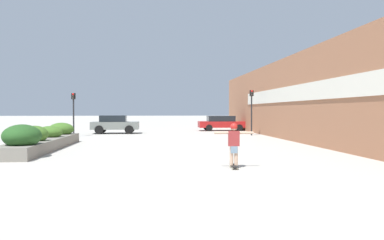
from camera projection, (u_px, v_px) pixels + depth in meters
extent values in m
cube|color=#9E6647|center=(302.00, 97.00, 22.49)|extent=(0.60, 42.24, 5.43)
cube|color=silver|center=(333.00, 88.00, 17.86)|extent=(0.06, 33.02, 0.98)
cube|color=slate|center=(44.00, 144.00, 18.52)|extent=(1.47, 9.46, 0.53)
ellipsoid|color=#234C1E|center=(22.00, 136.00, 15.18)|extent=(1.50, 1.70, 0.95)
ellipsoid|color=#3D6623|center=(35.00, 134.00, 17.15)|extent=(1.19, 1.09, 0.80)
ellipsoid|color=#3D6623|center=(50.00, 132.00, 19.67)|extent=(1.34, 1.18, 0.66)
ellipsoid|color=#3D6623|center=(61.00, 129.00, 22.12)|extent=(1.44, 1.36, 0.78)
cube|color=black|center=(234.00, 165.00, 12.40)|extent=(0.26, 0.80, 0.01)
cylinder|color=beige|center=(230.00, 166.00, 12.67)|extent=(0.06, 0.07, 0.06)
cylinder|color=beige|center=(235.00, 166.00, 12.68)|extent=(0.06, 0.07, 0.06)
cylinder|color=beige|center=(232.00, 169.00, 12.12)|extent=(0.06, 0.07, 0.06)
cylinder|color=beige|center=(238.00, 169.00, 12.12)|extent=(0.06, 0.07, 0.06)
cylinder|color=tan|center=(231.00, 156.00, 12.39)|extent=(0.12, 0.12, 0.64)
cylinder|color=tan|center=(236.00, 156.00, 12.39)|extent=(0.12, 0.12, 0.64)
cube|color=slate|center=(234.00, 149.00, 12.38)|extent=(0.24, 0.21, 0.23)
cube|color=maroon|center=(234.00, 138.00, 12.38)|extent=(0.37, 0.21, 0.50)
cylinder|color=tan|center=(221.00, 133.00, 12.36)|extent=(0.48, 0.12, 0.08)
cylinder|color=tan|center=(246.00, 133.00, 12.38)|extent=(0.48, 0.12, 0.08)
sphere|color=tan|center=(234.00, 128.00, 12.37)|extent=(0.21, 0.21, 0.21)
sphere|color=red|center=(234.00, 127.00, 12.37)|extent=(0.24, 0.24, 0.24)
cube|color=maroon|center=(223.00, 124.00, 36.22)|extent=(4.69, 1.81, 0.59)
cube|color=black|center=(221.00, 119.00, 36.18)|extent=(2.58, 1.59, 0.53)
cylinder|color=black|center=(236.00, 127.00, 37.22)|extent=(0.63, 0.22, 0.63)
cylinder|color=black|center=(239.00, 128.00, 35.51)|extent=(0.63, 0.22, 0.63)
cylinder|color=black|center=(207.00, 127.00, 36.94)|extent=(0.63, 0.22, 0.63)
cylinder|color=black|center=(209.00, 128.00, 35.23)|extent=(0.63, 0.22, 0.63)
cube|color=slate|center=(115.00, 126.00, 31.59)|extent=(3.93, 1.84, 0.63)
cube|color=black|center=(113.00, 119.00, 31.56)|extent=(2.16, 1.62, 0.54)
cylinder|color=black|center=(131.00, 129.00, 32.59)|extent=(0.72, 0.22, 0.72)
cylinder|color=black|center=(129.00, 130.00, 30.85)|extent=(0.72, 0.22, 0.72)
cylinder|color=black|center=(102.00, 129.00, 32.35)|extent=(0.72, 0.22, 0.72)
cylinder|color=black|center=(99.00, 130.00, 30.61)|extent=(0.72, 0.22, 0.72)
cylinder|color=black|center=(74.00, 118.00, 27.81)|extent=(0.11, 0.11, 2.78)
cube|color=black|center=(73.00, 96.00, 27.78)|extent=(0.28, 0.20, 0.45)
sphere|color=red|center=(73.00, 94.00, 27.65)|extent=(0.15, 0.15, 0.15)
sphere|color=#2D2823|center=(73.00, 96.00, 27.65)|extent=(0.15, 0.15, 0.15)
sphere|color=#2D2823|center=(73.00, 98.00, 27.66)|extent=(0.15, 0.15, 0.15)
cylinder|color=black|center=(251.00, 116.00, 29.16)|extent=(0.11, 0.11, 3.07)
cube|color=black|center=(252.00, 93.00, 29.12)|extent=(0.28, 0.20, 0.45)
sphere|color=red|center=(252.00, 91.00, 28.99)|extent=(0.15, 0.15, 0.15)
sphere|color=#2D2823|center=(252.00, 93.00, 29.00)|extent=(0.15, 0.15, 0.15)
sphere|color=#2D2823|center=(252.00, 95.00, 29.00)|extent=(0.15, 0.15, 0.15)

